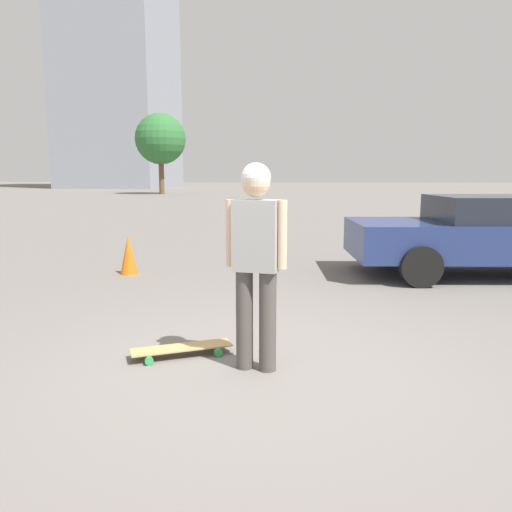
{
  "coord_description": "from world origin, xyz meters",
  "views": [
    {
      "loc": [
        4.03,
        0.45,
        1.64
      ],
      "look_at": [
        0.0,
        0.0,
        0.98
      ],
      "focal_mm": 35.0,
      "sensor_mm": 36.0,
      "label": 1
    }
  ],
  "objects_px": {
    "skateboard": "(182,348)",
    "traffic_cone": "(129,255)",
    "person": "(256,250)",
    "car_parked_near": "(491,234)"
  },
  "relations": [
    {
      "from": "skateboard",
      "to": "traffic_cone",
      "type": "height_order",
      "value": "traffic_cone"
    },
    {
      "from": "person",
      "to": "skateboard",
      "type": "distance_m",
      "value": 1.21
    },
    {
      "from": "skateboard",
      "to": "traffic_cone",
      "type": "bearing_deg",
      "value": -88.76
    },
    {
      "from": "traffic_cone",
      "to": "person",
      "type": "bearing_deg",
      "value": 33.54
    },
    {
      "from": "person",
      "to": "skateboard",
      "type": "xyz_separation_m",
      "value": [
        -0.23,
        -0.71,
        -0.95
      ]
    },
    {
      "from": "person",
      "to": "car_parked_near",
      "type": "distance_m",
      "value": 5.6
    },
    {
      "from": "person",
      "to": "traffic_cone",
      "type": "distance_m",
      "value": 4.71
    },
    {
      "from": "skateboard",
      "to": "traffic_cone",
      "type": "relative_size",
      "value": 1.42
    },
    {
      "from": "person",
      "to": "skateboard",
      "type": "height_order",
      "value": "person"
    },
    {
      "from": "person",
      "to": "car_parked_near",
      "type": "height_order",
      "value": "person"
    }
  ]
}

